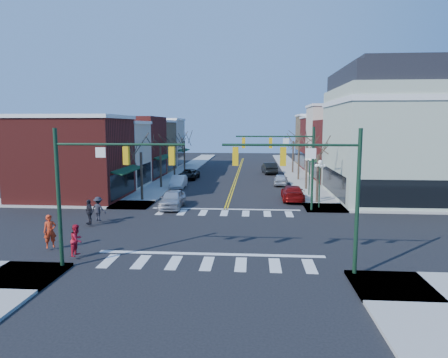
% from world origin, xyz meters
% --- Properties ---
extents(ground, '(160.00, 160.00, 0.00)m').
position_xyz_m(ground, '(0.00, 0.00, 0.00)').
color(ground, black).
rests_on(ground, ground).
extents(sidewalk_left, '(3.50, 70.00, 0.15)m').
position_xyz_m(sidewalk_left, '(-8.75, 20.00, 0.07)').
color(sidewalk_left, '#9E9B93').
rests_on(sidewalk_left, ground).
extents(sidewalk_right, '(3.50, 70.00, 0.15)m').
position_xyz_m(sidewalk_right, '(8.75, 20.00, 0.07)').
color(sidewalk_right, '#9E9B93').
rests_on(sidewalk_right, ground).
extents(bldg_left_brick_a, '(10.00, 8.50, 8.00)m').
position_xyz_m(bldg_left_brick_a, '(-15.50, 11.75, 4.00)').
color(bldg_left_brick_a, maroon).
rests_on(bldg_left_brick_a, ground).
extents(bldg_left_stucco_a, '(10.00, 7.00, 7.50)m').
position_xyz_m(bldg_left_stucco_a, '(-15.50, 19.50, 3.75)').
color(bldg_left_stucco_a, beige).
rests_on(bldg_left_stucco_a, ground).
extents(bldg_left_brick_b, '(10.00, 9.00, 8.50)m').
position_xyz_m(bldg_left_brick_b, '(-15.50, 27.50, 4.25)').
color(bldg_left_brick_b, maroon).
rests_on(bldg_left_brick_b, ground).
extents(bldg_left_tan, '(10.00, 7.50, 7.80)m').
position_xyz_m(bldg_left_tan, '(-15.50, 35.75, 3.90)').
color(bldg_left_tan, olive).
rests_on(bldg_left_tan, ground).
extents(bldg_left_stucco_b, '(10.00, 8.00, 8.20)m').
position_xyz_m(bldg_left_stucco_b, '(-15.50, 43.50, 4.10)').
color(bldg_left_stucco_b, beige).
rests_on(bldg_left_stucco_b, ground).
extents(bldg_right_brick_a, '(10.00, 8.50, 8.00)m').
position_xyz_m(bldg_right_brick_a, '(15.50, 25.75, 4.00)').
color(bldg_right_brick_a, maroon).
rests_on(bldg_right_brick_a, ground).
extents(bldg_right_stucco, '(10.00, 7.00, 10.00)m').
position_xyz_m(bldg_right_stucco, '(15.50, 33.50, 5.00)').
color(bldg_right_stucco, beige).
rests_on(bldg_right_stucco, ground).
extents(bldg_right_brick_b, '(10.00, 8.00, 8.50)m').
position_xyz_m(bldg_right_brick_b, '(15.50, 41.00, 4.25)').
color(bldg_right_brick_b, maroon).
rests_on(bldg_right_brick_b, ground).
extents(bldg_right_tan, '(10.00, 8.00, 9.00)m').
position_xyz_m(bldg_right_tan, '(15.50, 49.00, 4.50)').
color(bldg_right_tan, olive).
rests_on(bldg_right_tan, ground).
extents(victorian_corner, '(12.25, 14.25, 13.30)m').
position_xyz_m(victorian_corner, '(16.50, 14.50, 6.66)').
color(victorian_corner, '#ABB9A0').
rests_on(victorian_corner, ground).
extents(traffic_mast_near_left, '(6.60, 0.28, 7.20)m').
position_xyz_m(traffic_mast_near_left, '(-5.55, -7.40, 4.71)').
color(traffic_mast_near_left, '#14331E').
rests_on(traffic_mast_near_left, ground).
extents(traffic_mast_near_right, '(6.60, 0.28, 7.20)m').
position_xyz_m(traffic_mast_near_right, '(5.55, -7.40, 4.71)').
color(traffic_mast_near_right, '#14331E').
rests_on(traffic_mast_near_right, ground).
extents(traffic_mast_far_right, '(6.60, 0.28, 7.20)m').
position_xyz_m(traffic_mast_far_right, '(5.55, 7.40, 4.71)').
color(traffic_mast_far_right, '#14331E').
rests_on(traffic_mast_far_right, ground).
extents(lamppost_corner, '(0.36, 0.36, 4.33)m').
position_xyz_m(lamppost_corner, '(8.20, 8.50, 2.96)').
color(lamppost_corner, '#14331E').
rests_on(lamppost_corner, ground).
extents(lamppost_midblock, '(0.36, 0.36, 4.33)m').
position_xyz_m(lamppost_midblock, '(8.20, 15.00, 2.96)').
color(lamppost_midblock, '#14331E').
rests_on(lamppost_midblock, ground).
extents(tree_left_a, '(0.24, 0.24, 4.76)m').
position_xyz_m(tree_left_a, '(-8.40, 11.00, 2.38)').
color(tree_left_a, '#382B21').
rests_on(tree_left_a, ground).
extents(tree_left_b, '(0.24, 0.24, 5.04)m').
position_xyz_m(tree_left_b, '(-8.40, 19.00, 2.52)').
color(tree_left_b, '#382B21').
rests_on(tree_left_b, ground).
extents(tree_left_c, '(0.24, 0.24, 4.55)m').
position_xyz_m(tree_left_c, '(-8.40, 27.00, 2.27)').
color(tree_left_c, '#382B21').
rests_on(tree_left_c, ground).
extents(tree_left_d, '(0.24, 0.24, 4.90)m').
position_xyz_m(tree_left_d, '(-8.40, 35.00, 2.45)').
color(tree_left_d, '#382B21').
rests_on(tree_left_d, ground).
extents(tree_right_a, '(0.24, 0.24, 4.62)m').
position_xyz_m(tree_right_a, '(8.40, 11.00, 2.31)').
color(tree_right_a, '#382B21').
rests_on(tree_right_a, ground).
extents(tree_right_b, '(0.24, 0.24, 5.18)m').
position_xyz_m(tree_right_b, '(8.40, 19.00, 2.59)').
color(tree_right_b, '#382B21').
rests_on(tree_right_b, ground).
extents(tree_right_c, '(0.24, 0.24, 4.83)m').
position_xyz_m(tree_right_c, '(8.40, 27.00, 2.42)').
color(tree_right_c, '#382B21').
rests_on(tree_right_c, ground).
extents(tree_right_d, '(0.24, 0.24, 4.97)m').
position_xyz_m(tree_right_d, '(8.40, 35.00, 2.48)').
color(tree_right_d, '#382B21').
rests_on(tree_right_d, ground).
extents(car_left_near, '(1.98, 4.81, 1.63)m').
position_xyz_m(car_left_near, '(-4.80, 8.01, 0.82)').
color(car_left_near, silver).
rests_on(car_left_near, ground).
extents(car_left_mid, '(1.66, 4.45, 1.45)m').
position_xyz_m(car_left_mid, '(-6.40, 19.40, 0.73)').
color(car_left_mid, silver).
rests_on(car_left_mid, ground).
extents(car_left_far, '(2.52, 5.08, 1.38)m').
position_xyz_m(car_left_far, '(-6.40, 26.99, 0.69)').
color(car_left_far, black).
rests_on(car_left_far, ground).
extents(car_right_near, '(2.22, 5.23, 1.51)m').
position_xyz_m(car_right_near, '(6.25, 12.34, 0.75)').
color(car_right_near, maroon).
rests_on(car_right_near, ground).
extents(car_right_mid, '(1.95, 4.24, 1.41)m').
position_xyz_m(car_right_mid, '(5.74, 22.43, 0.70)').
color(car_right_mid, silver).
rests_on(car_right_mid, ground).
extents(car_right_far, '(2.43, 5.38, 1.71)m').
position_xyz_m(car_right_far, '(4.80, 34.34, 0.86)').
color(car_right_far, black).
rests_on(car_right_far, ground).
extents(pedestrian_red_a, '(0.86, 0.81, 1.97)m').
position_xyz_m(pedestrian_red_a, '(-9.51, -4.53, 1.14)').
color(pedestrian_red_a, red).
rests_on(pedestrian_red_a, sidewalk_left).
extents(pedestrian_red_b, '(0.71, 0.89, 1.77)m').
position_xyz_m(pedestrian_red_b, '(-7.30, -5.83, 1.03)').
color(pedestrian_red_b, red).
rests_on(pedestrian_red_b, sidewalk_left).
extents(pedestrian_dark_a, '(1.06, 1.10, 1.84)m').
position_xyz_m(pedestrian_dark_a, '(-9.51, 1.07, 1.07)').
color(pedestrian_dark_a, black).
rests_on(pedestrian_dark_a, sidewalk_left).
extents(pedestrian_dark_b, '(1.31, 0.92, 1.84)m').
position_xyz_m(pedestrian_dark_b, '(-9.26, 2.18, 1.07)').
color(pedestrian_dark_b, '#22212A').
rests_on(pedestrian_dark_b, sidewalk_left).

